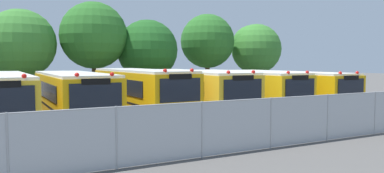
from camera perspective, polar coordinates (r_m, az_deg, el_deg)
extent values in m
plane|color=#514F4C|center=(21.35, -3.66, -4.41)|extent=(160.00, 160.00, 0.00)
cube|color=yellow|center=(19.58, -27.23, -1.56)|extent=(2.61, 10.43, 2.03)
cube|color=black|center=(14.47, -26.52, -6.63)|extent=(2.43, 0.21, 0.36)
cube|color=black|center=(14.36, -26.67, -1.88)|extent=(1.95, 0.10, 0.97)
cube|color=black|center=(19.92, -23.81, -0.44)|extent=(0.22, 8.10, 0.73)
cube|color=black|center=(19.62, -27.19, -2.74)|extent=(2.64, 10.54, 0.10)
sphere|color=red|center=(14.52, -24.21, 1.45)|extent=(0.18, 0.18, 0.18)
cube|color=black|center=(14.31, -26.73, 0.31)|extent=(1.07, 0.10, 0.24)
cylinder|color=black|center=(15.99, -22.96, -5.68)|extent=(0.30, 1.01, 1.00)
cylinder|color=black|center=(23.09, -24.80, -2.89)|extent=(0.30, 1.01, 1.00)
cube|color=#EAA80C|center=(19.55, -17.74, -1.32)|extent=(2.66, 9.34, 2.03)
cube|color=white|center=(19.49, -17.81, 1.84)|extent=(2.61, 9.15, 0.12)
cube|color=black|center=(15.08, -14.26, -5.94)|extent=(2.54, 0.21, 0.36)
cube|color=black|center=(14.98, -14.39, -1.37)|extent=(2.04, 0.10, 0.98)
cube|color=black|center=(20.09, -14.39, -0.19)|extent=(0.18, 7.25, 0.73)
cube|color=black|center=(19.62, -21.55, -0.43)|extent=(0.18, 7.25, 0.73)
cube|color=black|center=(19.59, -17.72, -2.50)|extent=(2.69, 9.43, 0.10)
sphere|color=red|center=(15.27, -12.11, 1.82)|extent=(0.18, 0.18, 0.18)
sphere|color=red|center=(14.94, -17.14, 1.69)|extent=(0.18, 0.18, 0.18)
cube|color=black|center=(14.93, -14.41, 0.74)|extent=(1.12, 0.10, 0.24)
cylinder|color=black|center=(16.78, -11.85, -5.02)|extent=(0.30, 1.01, 1.00)
cylinder|color=black|center=(16.29, -19.33, -5.42)|extent=(0.30, 1.01, 1.00)
cylinder|color=black|center=(22.63, -16.32, -2.82)|extent=(0.30, 1.01, 1.00)
cylinder|color=black|center=(22.27, -21.88, -3.05)|extent=(0.30, 1.01, 1.00)
cube|color=#EAA80C|center=(20.74, -7.91, -0.72)|extent=(2.64, 9.71, 2.15)
cube|color=white|center=(20.68, -7.93, 2.42)|extent=(2.59, 9.51, 0.12)
cube|color=black|center=(16.40, -1.67, -5.04)|extent=(2.44, 0.22, 0.36)
cube|color=black|center=(16.30, -1.76, -0.55)|extent=(1.96, 0.11, 1.03)
cube|color=black|center=(21.46, -5.17, 0.37)|extent=(0.24, 7.52, 0.78)
cube|color=black|center=(20.60, -11.37, 0.17)|extent=(0.24, 7.52, 0.78)
cube|color=black|center=(20.78, -7.89, -1.90)|extent=(2.67, 9.80, 0.10)
sphere|color=red|center=(16.72, -0.03, 2.48)|extent=(0.18, 0.18, 0.18)
sphere|color=red|center=(16.12, -4.12, 2.42)|extent=(0.18, 0.18, 0.18)
cube|color=black|center=(16.26, -1.75, 1.52)|extent=(1.08, 0.11, 0.24)
cylinder|color=black|center=(18.18, -0.84, -4.26)|extent=(0.31, 1.01, 1.00)
cylinder|color=black|center=(17.30, -7.04, -4.71)|extent=(0.31, 1.01, 1.00)
cylinder|color=black|center=(24.02, -8.14, -2.33)|extent=(0.31, 1.01, 1.00)
cylinder|color=black|center=(23.35, -12.99, -2.56)|extent=(0.31, 1.01, 1.00)
cube|color=yellow|center=(22.15, 0.12, -0.53)|extent=(2.80, 10.61, 2.05)
cube|color=white|center=(22.10, 0.12, 2.28)|extent=(2.74, 10.40, 0.12)
cube|color=black|center=(17.64, 7.83, -4.45)|extent=(2.58, 0.23, 0.36)
cube|color=black|center=(17.54, 7.77, -0.49)|extent=(2.08, 0.11, 0.99)
cube|color=black|center=(22.99, 2.66, 0.45)|extent=(0.25, 8.23, 0.74)
cube|color=black|center=(21.87, -3.25, 0.27)|extent=(0.25, 8.23, 0.74)
cube|color=black|center=(22.19, 0.11, -1.58)|extent=(2.83, 10.71, 0.10)
sphere|color=red|center=(18.04, 9.33, 2.21)|extent=(0.18, 0.18, 0.18)
sphere|color=red|center=(17.27, 5.57, 2.17)|extent=(0.18, 0.18, 0.18)
cube|color=black|center=(17.50, 7.81, 1.32)|extent=(1.14, 0.11, 0.24)
cylinder|color=black|center=(19.47, 8.16, -3.76)|extent=(0.31, 1.01, 1.00)
cylinder|color=black|center=(18.31, 2.32, -4.21)|extent=(0.31, 1.01, 1.00)
cylinder|color=black|center=(25.83, -1.05, -1.86)|extent=(0.31, 1.01, 1.00)
cylinder|color=black|center=(24.97, -5.74, -2.07)|extent=(0.31, 1.01, 1.00)
cube|color=yellow|center=(23.82, 7.37, -0.33)|extent=(2.56, 10.32, 1.99)
cube|color=white|center=(23.77, 7.39, 2.21)|extent=(2.51, 10.12, 0.12)
cube|color=black|center=(19.94, 16.18, -3.61)|extent=(2.44, 0.20, 0.36)
cube|color=black|center=(19.86, 16.14, -0.23)|extent=(1.96, 0.09, 0.96)
cube|color=black|center=(24.77, 9.24, 0.55)|extent=(0.18, 8.02, 0.72)
cube|color=black|center=(23.36, 4.53, 0.39)|extent=(0.18, 8.02, 0.72)
cube|color=black|center=(23.85, 7.36, -1.28)|extent=(2.59, 10.43, 0.10)
sphere|color=red|center=(20.40, 17.16, 2.09)|extent=(0.18, 0.18, 0.18)
sphere|color=red|center=(19.49, 14.46, 2.07)|extent=(0.18, 0.18, 0.18)
cube|color=black|center=(19.82, 16.19, 1.31)|extent=(1.08, 0.10, 0.24)
cylinder|color=black|center=(21.71, 15.43, -3.08)|extent=(0.30, 1.00, 1.00)
cylinder|color=black|center=(20.32, 11.13, -3.48)|extent=(0.30, 1.00, 1.00)
cylinder|color=black|center=(27.23, 5.02, -1.58)|extent=(0.30, 1.00, 1.00)
cylinder|color=black|center=(26.13, 1.17, -1.79)|extent=(0.30, 1.00, 1.00)
cube|color=#EAA80C|center=(25.99, 13.91, -0.13)|extent=(2.65, 10.96, 1.93)
cube|color=white|center=(25.95, 13.94, 2.13)|extent=(2.60, 10.74, 0.12)
cube|color=black|center=(22.14, 23.08, -3.04)|extent=(2.41, 0.23, 0.36)
cube|color=black|center=(22.07, 23.06, -0.10)|extent=(1.93, 0.11, 0.93)
cube|color=black|center=(26.98, 15.46, 0.64)|extent=(0.27, 8.50, 0.70)
cube|color=black|center=(25.46, 11.41, 0.52)|extent=(0.27, 8.50, 0.70)
cube|color=black|center=(26.02, 13.89, -0.98)|extent=(2.68, 11.07, 0.10)
sphere|color=red|center=(22.64, 23.86, 1.94)|extent=(0.18, 0.18, 0.18)
sphere|color=red|center=(21.66, 21.65, 1.93)|extent=(0.18, 0.18, 0.18)
cube|color=black|center=(22.04, 23.12, 1.24)|extent=(1.06, 0.11, 0.24)
cylinder|color=black|center=(23.88, 22.05, -2.60)|extent=(0.31, 1.01, 1.00)
cylinder|color=black|center=(22.38, 18.49, -2.93)|extent=(0.31, 1.01, 1.00)
cylinder|color=black|center=(29.55, 10.89, -1.21)|extent=(0.31, 1.01, 1.00)
cylinder|color=black|center=(28.36, 7.53, -1.38)|extent=(0.31, 1.01, 1.00)
cylinder|color=#4C3823|center=(29.70, -24.47, -0.03)|extent=(0.33, 0.33, 2.48)
sphere|color=#387A2D|center=(29.67, -24.64, 5.96)|extent=(4.96, 4.96, 4.96)
sphere|color=#387A2D|center=(29.83, -23.71, 5.42)|extent=(3.41, 3.41, 3.41)
cylinder|color=#4C3823|center=(30.05, -14.65, 0.86)|extent=(0.37, 0.37, 3.14)
sphere|color=#286623|center=(30.08, -14.76, 7.54)|extent=(5.16, 5.16, 5.16)
sphere|color=#286623|center=(29.95, -13.67, 7.38)|extent=(3.89, 3.89, 3.89)
cylinder|color=#4C3823|center=(31.13, -6.76, 0.14)|extent=(0.48, 0.48, 2.14)
sphere|color=#1E561E|center=(31.08, -6.80, 5.55)|extent=(4.97, 4.97, 4.97)
sphere|color=#1E561E|center=(30.89, -6.71, 6.19)|extent=(3.72, 3.72, 3.72)
cylinder|color=#4C3823|center=(34.64, 2.36, 1.30)|extent=(0.43, 0.43, 3.07)
sphere|color=#286623|center=(34.66, 2.37, 6.92)|extent=(4.96, 4.96, 4.96)
sphere|color=#286623|center=(34.73, 3.17, 6.70)|extent=(3.03, 3.03, 3.03)
cylinder|color=#4C3823|center=(37.08, 9.71, 0.95)|extent=(0.48, 0.48, 2.47)
sphere|color=#387A2D|center=(37.05, 9.76, 5.66)|extent=(4.83, 4.83, 4.83)
sphere|color=#387A2D|center=(37.03, 9.08, 6.27)|extent=(3.86, 3.86, 3.86)
cylinder|color=#9EA0A3|center=(10.48, -26.29, -8.44)|extent=(0.07, 0.07, 1.80)
cylinder|color=#9EA0A3|center=(10.88, -11.44, -7.67)|extent=(0.07, 0.07, 1.80)
cylinder|color=#9EA0A3|center=(11.93, 1.52, -6.58)|extent=(0.07, 0.07, 1.80)
cylinder|color=#9EA0A3|center=(13.47, 11.90, -5.46)|extent=(0.07, 0.07, 1.80)
cylinder|color=#9EA0A3|center=(15.37, 19.92, -4.47)|extent=(0.07, 0.07, 1.80)
cylinder|color=#9EA0A3|center=(17.49, 26.08, -3.64)|extent=(0.07, 0.07, 1.80)
cube|color=#ADB2B7|center=(13.47, 11.90, -5.46)|extent=(22.14, 0.02, 1.76)
cylinder|color=#9EA0A3|center=(13.36, 11.96, -1.77)|extent=(22.14, 0.04, 0.04)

